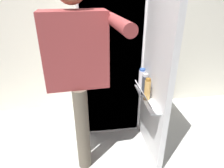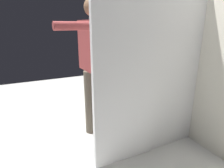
{
  "view_description": "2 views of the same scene",
  "coord_description": "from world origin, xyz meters",
  "views": [
    {
      "loc": [
        -0.26,
        -1.55,
        1.5
      ],
      "look_at": [
        -0.05,
        -0.06,
        0.77
      ],
      "focal_mm": 31.21,
      "sensor_mm": 36.0,
      "label": 1
    },
    {
      "loc": [
        1.74,
        -0.86,
        1.33
      ],
      "look_at": [
        0.01,
        -0.04,
        0.72
      ],
      "focal_mm": 30.21,
      "sensor_mm": 36.0,
      "label": 2
    }
  ],
  "objects": [
    {
      "name": "kitchen_wall",
      "position": [
        0.0,
        0.91,
        1.32
      ],
      "size": [
        4.4,
        0.1,
        2.64
      ],
      "primitive_type": "cube",
      "color": "silver",
      "rests_on": "ground_plane"
    },
    {
      "name": "ground_plane",
      "position": [
        0.0,
        0.0,
        0.0
      ],
      "size": [
        6.15,
        6.15,
        0.0
      ],
      "primitive_type": "plane",
      "color": "silver"
    },
    {
      "name": "refrigerator",
      "position": [
        0.03,
        0.5,
        0.86
      ],
      "size": [
        0.68,
        1.24,
        1.73
      ],
      "color": "white",
      "rests_on": "ground_plane"
    },
    {
      "name": "person",
      "position": [
        -0.32,
        -0.11,
        0.97
      ],
      "size": [
        0.59,
        0.77,
        1.61
      ],
      "color": "#665B4C",
      "rests_on": "ground_plane"
    }
  ]
}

